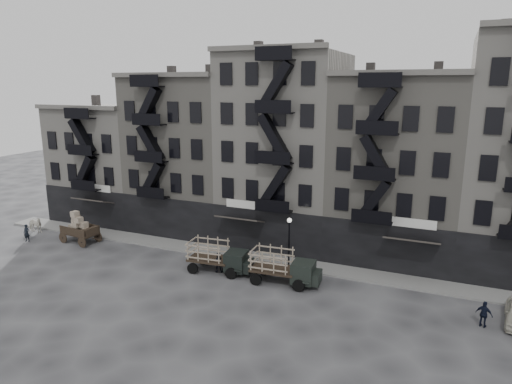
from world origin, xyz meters
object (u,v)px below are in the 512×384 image
at_px(stake_truck_east, 283,265).
at_px(pedestrian_mid, 218,262).
at_px(horse, 34,225).
at_px(pedestrian_west, 27,233).
at_px(wagon, 78,225).
at_px(stake_truck_west, 218,254).
at_px(policeman, 484,314).

height_order(stake_truck_east, pedestrian_mid, stake_truck_east).
bearing_deg(horse, pedestrian_west, -146.21).
xyz_separation_m(wagon, stake_truck_east, (20.52, -1.01, -0.25)).
bearing_deg(wagon, stake_truck_west, 2.35).
height_order(wagon, stake_truck_west, wagon).
distance_m(wagon, stake_truck_west, 15.17).
relative_size(wagon, stake_truck_east, 0.71).
xyz_separation_m(stake_truck_east, pedestrian_mid, (-5.41, -0.02, -0.67)).
bearing_deg(stake_truck_east, stake_truck_west, 176.21).
xyz_separation_m(horse, pedestrian_west, (1.53, -2.22, 0.01)).
distance_m(stake_truck_west, pedestrian_mid, 0.65).
bearing_deg(horse, wagon, -95.13).
xyz_separation_m(wagon, pedestrian_west, (-4.73, -1.74, -0.90)).
height_order(wagon, policeman, wagon).
distance_m(pedestrian_mid, policeman, 18.76).
relative_size(horse, pedestrian_west, 1.17).
bearing_deg(stake_truck_west, policeman, -8.71).
bearing_deg(wagon, stake_truck_east, 3.33).
bearing_deg(wagon, policeman, 2.63).
height_order(stake_truck_east, policeman, stake_truck_east).
xyz_separation_m(pedestrian_west, pedestrian_mid, (19.84, 0.71, -0.02)).
bearing_deg(wagon, pedestrian_west, -153.68).
xyz_separation_m(pedestrian_west, policeman, (38.56, -0.35, 0.02)).
bearing_deg(policeman, horse, 16.75).
xyz_separation_m(pedestrian_mid, policeman, (18.73, -1.06, 0.03)).
relative_size(horse, stake_truck_west, 0.37).
xyz_separation_m(horse, stake_truck_west, (21.39, -1.49, 0.64)).
height_order(stake_truck_west, stake_truck_east, stake_truck_east).
xyz_separation_m(stake_truck_east, pedestrian_west, (-25.25, -0.72, -0.66)).
height_order(stake_truck_west, policeman, stake_truck_west).
bearing_deg(policeman, stake_truck_west, 17.12).
relative_size(stake_truck_east, policeman, 3.16).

